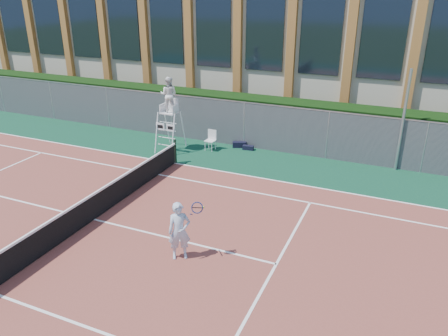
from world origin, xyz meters
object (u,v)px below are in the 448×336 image
at_px(umpire_chair, 169,97).
at_px(plastic_chair, 211,138).
at_px(steel_pole, 403,121).
at_px(tennis_player, 179,231).

distance_m(umpire_chair, plastic_chair, 2.78).
distance_m(steel_pole, tennis_player, 10.91).
height_order(umpire_chair, tennis_player, umpire_chair).
bearing_deg(umpire_chair, tennis_player, -58.43).
bearing_deg(umpire_chair, steel_pole, 9.32).
height_order(steel_pole, tennis_player, steel_pole).
bearing_deg(tennis_player, plastic_chair, 109.48).
bearing_deg(tennis_player, umpire_chair, 121.57).
relative_size(steel_pole, umpire_chair, 1.22).
relative_size(steel_pole, tennis_player, 2.45).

